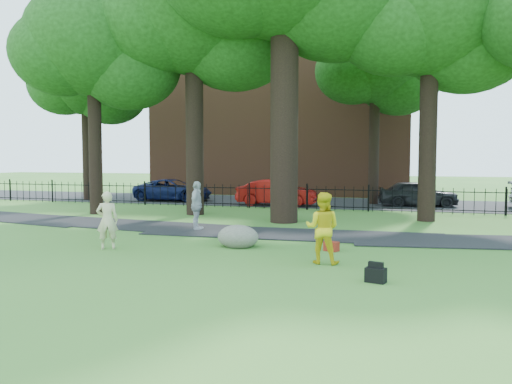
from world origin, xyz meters
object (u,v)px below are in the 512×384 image
(boulder, at_px, (238,235))
(man, at_px, (323,228))
(woman, at_px, (107,220))
(lamppost, at_px, (93,176))
(red_sedan, at_px, (277,193))

(boulder, bearing_deg, man, -29.68)
(woman, bearing_deg, boulder, 173.30)
(man, bearing_deg, lamppost, -31.64)
(lamppost, bearing_deg, red_sedan, 43.69)
(woman, bearing_deg, red_sedan, -124.17)
(man, height_order, red_sedan, man)
(boulder, distance_m, lamppost, 11.33)
(boulder, distance_m, red_sedan, 12.49)
(woman, bearing_deg, man, 150.40)
(woman, distance_m, man, 6.17)
(man, distance_m, lamppost, 14.37)
(woman, height_order, man, man)
(lamppost, distance_m, red_sedan, 9.46)
(red_sedan, bearing_deg, lamppost, 128.05)
(lamppost, bearing_deg, woman, -48.56)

